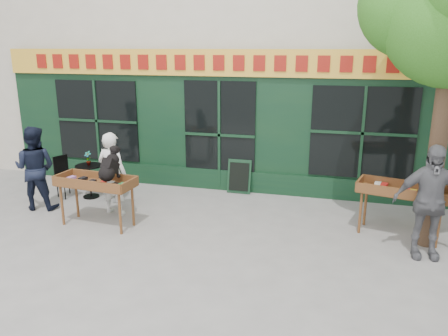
{
  "coord_description": "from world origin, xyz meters",
  "views": [
    {
      "loc": [
        2.7,
        -7.4,
        3.35
      ],
      "look_at": [
        0.59,
        0.5,
        1.07
      ],
      "focal_mm": 35.0,
      "sensor_mm": 36.0,
      "label": 1
    }
  ],
  "objects_px": {
    "dog": "(109,163)",
    "man_left": "(35,168)",
    "bistro_table": "(89,175)",
    "book_cart_right": "(402,193)",
    "book_cart_center": "(96,185)",
    "man_right": "(429,202)",
    "woman": "(113,174)"
  },
  "relations": [
    {
      "from": "man_left",
      "to": "dog",
      "type": "bearing_deg",
      "value": 153.74
    },
    {
      "from": "woman",
      "to": "bistro_table",
      "type": "relative_size",
      "value": 2.25
    },
    {
      "from": "bistro_table",
      "to": "woman",
      "type": "bearing_deg",
      "value": -36.59
    },
    {
      "from": "bistro_table",
      "to": "book_cart_right",
      "type": "bearing_deg",
      "value": -3.77
    },
    {
      "from": "book_cart_center",
      "to": "man_right",
      "type": "xyz_separation_m",
      "value": [
        5.86,
        0.22,
        0.12
      ]
    },
    {
      "from": "book_cart_center",
      "to": "book_cart_right",
      "type": "bearing_deg",
      "value": 15.05
    },
    {
      "from": "book_cart_center",
      "to": "book_cart_right",
      "type": "height_order",
      "value": "same"
    },
    {
      "from": "dog",
      "to": "book_cart_right",
      "type": "xyz_separation_m",
      "value": [
        5.21,
        1.02,
        -0.47
      ]
    },
    {
      "from": "bistro_table",
      "to": "man_left",
      "type": "height_order",
      "value": "man_left"
    },
    {
      "from": "book_cart_center",
      "to": "book_cart_right",
      "type": "relative_size",
      "value": 0.96
    },
    {
      "from": "book_cart_center",
      "to": "woman",
      "type": "distance_m",
      "value": 0.65
    },
    {
      "from": "book_cart_right",
      "to": "bistro_table",
      "type": "height_order",
      "value": "book_cart_right"
    },
    {
      "from": "book_cart_right",
      "to": "book_cart_center",
      "type": "bearing_deg",
      "value": -155.97
    },
    {
      "from": "dog",
      "to": "bistro_table",
      "type": "relative_size",
      "value": 0.79
    },
    {
      "from": "woman",
      "to": "man_left",
      "type": "xyz_separation_m",
      "value": [
        -1.72,
        -0.14,
        0.03
      ]
    },
    {
      "from": "dog",
      "to": "bistro_table",
      "type": "xyz_separation_m",
      "value": [
        -1.37,
        1.46,
        -0.75
      ]
    },
    {
      "from": "dog",
      "to": "man_left",
      "type": "relative_size",
      "value": 0.34
    },
    {
      "from": "man_left",
      "to": "book_cart_right",
      "type": "bearing_deg",
      "value": 172.48
    },
    {
      "from": "dog",
      "to": "man_right",
      "type": "xyz_separation_m",
      "value": [
        5.51,
        0.27,
        -0.34
      ]
    },
    {
      "from": "book_cart_center",
      "to": "dog",
      "type": "bearing_deg",
      "value": -3.01
    },
    {
      "from": "dog",
      "to": "man_right",
      "type": "distance_m",
      "value": 5.53
    },
    {
      "from": "dog",
      "to": "man_left",
      "type": "xyz_separation_m",
      "value": [
        -2.07,
        0.56,
        -0.4
      ]
    },
    {
      "from": "book_cart_right",
      "to": "bistro_table",
      "type": "distance_m",
      "value": 6.61
    },
    {
      "from": "dog",
      "to": "bistro_table",
      "type": "bearing_deg",
      "value": 138.36
    },
    {
      "from": "dog",
      "to": "bistro_table",
      "type": "distance_m",
      "value": 2.14
    },
    {
      "from": "man_right",
      "to": "dog",
      "type": "bearing_deg",
      "value": 176.95
    },
    {
      "from": "dog",
      "to": "man_right",
      "type": "height_order",
      "value": "man_right"
    },
    {
      "from": "book_cart_center",
      "to": "dog",
      "type": "distance_m",
      "value": 0.59
    },
    {
      "from": "woman",
      "to": "man_right",
      "type": "distance_m",
      "value": 5.88
    },
    {
      "from": "book_cart_center",
      "to": "man_left",
      "type": "relative_size",
      "value": 0.87
    },
    {
      "from": "dog",
      "to": "woman",
      "type": "xyz_separation_m",
      "value": [
        -0.35,
        0.7,
        -0.43
      ]
    },
    {
      "from": "man_right",
      "to": "man_left",
      "type": "bearing_deg",
      "value": 171.95
    }
  ]
}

